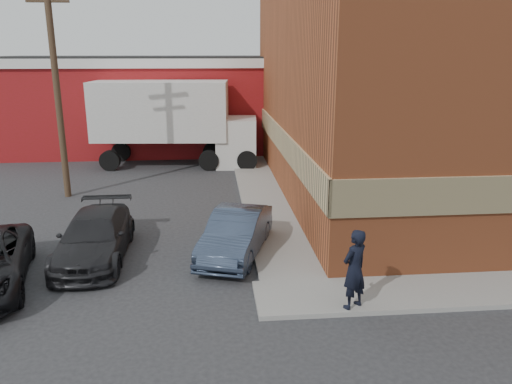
# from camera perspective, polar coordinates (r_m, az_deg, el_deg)

# --- Properties ---
(ground) EXTENTS (90.00, 90.00, 0.00)m
(ground) POSITION_cam_1_polar(r_m,az_deg,el_deg) (13.23, 1.76, -10.55)
(ground) COLOR #28282B
(ground) RESTS_ON ground
(brick_building) EXTENTS (14.25, 18.25, 9.36)m
(brick_building) POSITION_cam_1_polar(r_m,az_deg,el_deg) (23.07, 20.82, 11.83)
(brick_building) COLOR #AB522C
(brick_building) RESTS_ON ground
(sidewalk_west) EXTENTS (1.80, 18.00, 0.12)m
(sidewalk_west) POSITION_cam_1_polar(r_m,az_deg,el_deg) (21.66, 0.44, 0.22)
(sidewalk_west) COLOR gray
(sidewalk_west) RESTS_ON ground
(warehouse) EXTENTS (16.30, 8.30, 5.60)m
(warehouse) POSITION_cam_1_polar(r_m,az_deg,el_deg) (32.23, -13.52, 9.90)
(warehouse) COLOR maroon
(warehouse) RESTS_ON ground
(utility_pole) EXTENTS (2.00, 0.26, 9.00)m
(utility_pole) POSITION_cam_1_polar(r_m,az_deg,el_deg) (21.65, -21.88, 11.71)
(utility_pole) COLOR #453322
(utility_pole) RESTS_ON ground
(man) EXTENTS (0.83, 0.76, 1.91)m
(man) POSITION_cam_1_polar(r_m,az_deg,el_deg) (11.73, 11.17, -8.65)
(man) COLOR black
(man) RESTS_ON sidewalk_south
(sedan) EXTENTS (2.60, 4.34, 1.35)m
(sedan) POSITION_cam_1_polar(r_m,az_deg,el_deg) (14.82, -2.30, -4.73)
(sedan) COLOR #333F55
(sedan) RESTS_ON ground
(suv_b) EXTENTS (1.92, 4.61, 1.33)m
(suv_b) POSITION_cam_1_polar(r_m,az_deg,el_deg) (15.30, -17.95, -4.89)
(suv_b) COLOR #232325
(suv_b) RESTS_ON ground
(box_truck) EXTENTS (9.12, 3.38, 4.41)m
(box_truck) POSITION_cam_1_polar(r_m,az_deg,el_deg) (26.53, -8.92, 8.38)
(box_truck) COLOR silver
(box_truck) RESTS_ON ground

